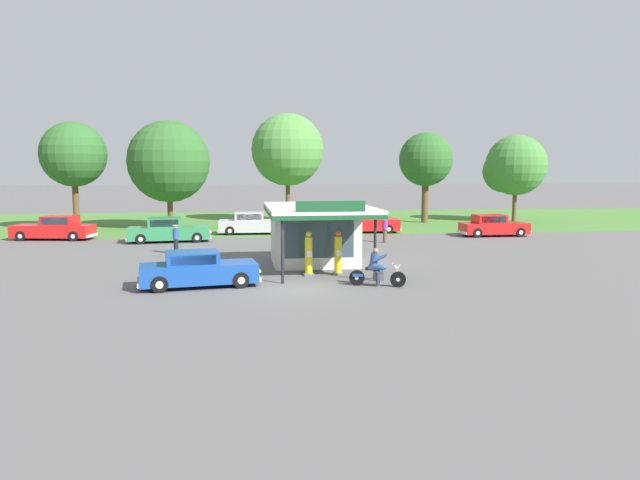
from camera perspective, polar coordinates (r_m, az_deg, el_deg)
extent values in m
plane|color=#5B5959|center=(23.92, -1.87, -4.61)|extent=(300.00, 300.00, 0.00)
cube|color=#477A33|center=(53.57, -5.29, 1.82)|extent=(120.00, 24.00, 0.01)
cube|color=silver|center=(29.58, -0.57, 0.44)|extent=(4.15, 3.73, 2.86)
cube|color=#384C56|center=(27.76, -0.08, 0.12)|extent=(3.32, 0.05, 1.83)
cube|color=silver|center=(27.85, -0.15, 3.15)|extent=(4.85, 7.45, 0.16)
cube|color=#195128|center=(27.86, -0.15, 2.78)|extent=(4.85, 7.45, 0.18)
cube|color=#195128|center=(24.19, 1.05, 3.28)|extent=(2.90, 0.08, 0.44)
cylinder|color=black|center=(25.11, 5.36, -0.77)|extent=(0.12, 0.12, 2.86)
cylinder|color=black|center=(24.51, -3.66, -0.94)|extent=(0.12, 0.12, 2.86)
cube|color=slate|center=(26.52, -1.10, -3.35)|extent=(0.44, 0.44, 0.10)
cylinder|color=yellow|center=(26.38, -1.11, -1.49)|extent=(0.34, 0.34, 1.64)
cube|color=white|center=(26.19, -1.06, -1.37)|extent=(0.22, 0.02, 0.28)
sphere|color=#EACC4C|center=(26.25, -1.11, 0.59)|extent=(0.26, 0.26, 0.26)
cube|color=slate|center=(26.71, 1.76, -3.27)|extent=(0.44, 0.44, 0.10)
cylinder|color=yellow|center=(26.57, 1.77, -1.42)|extent=(0.34, 0.34, 1.65)
cube|color=white|center=(26.38, 1.83, -1.30)|extent=(0.22, 0.02, 0.28)
sphere|color=orange|center=(26.44, 1.77, 0.65)|extent=(0.26, 0.26, 0.26)
cylinder|color=black|center=(24.10, 7.58, -3.80)|extent=(0.64, 0.31, 0.64)
cylinder|color=silver|center=(24.10, 7.58, -3.80)|extent=(0.19, 0.17, 0.16)
cylinder|color=black|center=(24.28, 3.60, -3.68)|extent=(0.64, 0.31, 0.64)
cylinder|color=silver|center=(24.28, 3.60, -3.68)|extent=(0.19, 0.17, 0.16)
ellipsoid|color=#1E4C8C|center=(24.08, 5.83, -2.67)|extent=(0.61, 0.42, 0.24)
cube|color=#59595E|center=(24.15, 5.70, -3.51)|extent=(0.50, 0.38, 0.36)
cube|color=black|center=(24.13, 5.00, -2.79)|extent=(0.54, 0.41, 0.10)
cylinder|color=silver|center=(24.05, 7.35, -3.14)|extent=(0.37, 0.19, 0.71)
cylinder|color=silver|center=(24.00, 7.08, -2.24)|extent=(0.27, 0.67, 0.04)
sphere|color=silver|center=(24.02, 7.31, -2.62)|extent=(0.16, 0.16, 0.16)
cube|color=#1E4C8C|center=(24.25, 3.71, -3.40)|extent=(0.48, 0.32, 0.12)
cylinder|color=silver|center=(24.36, 4.80, -3.75)|extent=(0.69, 0.32, 0.18)
cube|color=#2D3351|center=(24.11, 5.17, -2.65)|extent=(0.49, 0.46, 0.14)
cylinder|color=#2D3351|center=(24.32, 5.67, -3.54)|extent=(0.19, 0.26, 0.56)
cylinder|color=#2D3351|center=(24.00, 5.59, -3.67)|extent=(0.19, 0.26, 0.56)
cylinder|color=#2D4C8C|center=(24.06, 5.27, -1.92)|extent=(0.50, 0.44, 0.60)
sphere|color=#9E704C|center=(24.00, 5.42, -1.04)|extent=(0.22, 0.22, 0.22)
cylinder|color=#2D4C8C|center=(24.21, 5.89, -1.67)|extent=(0.54, 0.27, 0.31)
cylinder|color=#2D4C8C|center=(23.82, 5.79, -1.81)|extent=(0.54, 0.27, 0.31)
cube|color=#19479E|center=(24.48, -11.65, -3.13)|extent=(4.87, 2.43, 0.77)
cube|color=#19479E|center=(24.36, -12.28, -1.68)|extent=(2.28, 1.84, 0.50)
cube|color=#283847|center=(24.45, -9.90, -1.59)|extent=(0.24, 1.37, 0.40)
cube|color=#283847|center=(25.11, -12.41, -1.43)|extent=(1.75, 0.29, 0.38)
cube|color=#283847|center=(23.61, -12.14, -1.95)|extent=(1.75, 0.29, 0.38)
cube|color=silver|center=(24.82, -6.19, -3.51)|extent=(0.36, 1.67, 0.18)
cube|color=silver|center=(24.45, -17.16, -3.95)|extent=(0.36, 1.67, 0.18)
sphere|color=white|center=(25.32, -6.40, -2.61)|extent=(0.18, 0.18, 0.18)
sphere|color=white|center=(24.22, -5.94, -3.04)|extent=(0.18, 0.18, 0.18)
cylinder|color=black|center=(25.49, -8.24, -3.20)|extent=(0.68, 0.29, 0.66)
cylinder|color=silver|center=(25.49, -8.24, -3.20)|extent=(0.33, 0.26, 0.30)
cylinder|color=black|center=(23.90, -7.67, -3.87)|extent=(0.68, 0.29, 0.66)
cylinder|color=silver|center=(23.90, -7.67, -3.87)|extent=(0.33, 0.26, 0.30)
cylinder|color=black|center=(25.25, -15.38, -3.48)|extent=(0.68, 0.29, 0.66)
cylinder|color=silver|center=(25.25, -15.38, -3.48)|extent=(0.33, 0.26, 0.30)
cylinder|color=black|center=(23.64, -15.30, -4.18)|extent=(0.68, 0.29, 0.66)
cylinder|color=silver|center=(23.64, -15.30, -4.18)|extent=(0.33, 0.26, 0.30)
cube|color=red|center=(43.58, -24.45, 0.81)|extent=(5.47, 2.69, 0.82)
cube|color=red|center=(43.29, -23.89, 1.75)|extent=(2.35, 1.93, 0.61)
cube|color=#283847|center=(43.75, -25.11, 1.74)|extent=(0.29, 1.39, 0.49)
cube|color=#283847|center=(42.59, -24.35, 1.66)|extent=(1.77, 0.34, 0.46)
cube|color=#283847|center=(43.99, -23.45, 1.85)|extent=(1.77, 0.34, 0.46)
cube|color=silver|center=(44.85, -27.45, 0.43)|extent=(0.42, 1.71, 0.18)
cube|color=silver|center=(42.49, -21.24, 0.43)|extent=(0.42, 1.71, 0.18)
sphere|color=white|center=(44.33, -27.85, 0.78)|extent=(0.18, 0.18, 0.18)
sphere|color=white|center=(45.33, -27.13, 0.94)|extent=(0.18, 0.18, 0.18)
cylinder|color=black|center=(43.70, -27.01, 0.35)|extent=(0.68, 0.31, 0.66)
cylinder|color=silver|center=(43.70, -27.01, 0.35)|extent=(0.33, 0.27, 0.30)
cylinder|color=black|center=(45.16, -25.98, 0.59)|extent=(0.68, 0.31, 0.66)
cylinder|color=silver|center=(45.16, -25.98, 0.59)|extent=(0.33, 0.27, 0.30)
cylinder|color=black|center=(42.08, -22.77, 0.34)|extent=(0.68, 0.31, 0.66)
cylinder|color=silver|center=(42.08, -22.77, 0.34)|extent=(0.33, 0.27, 0.30)
cylinder|color=black|center=(43.60, -21.85, 0.59)|extent=(0.68, 0.31, 0.66)
cylinder|color=silver|center=(43.60, -21.85, 0.59)|extent=(0.33, 0.27, 0.30)
cube|color=#B7B7BC|center=(43.41, -6.38, 1.39)|extent=(5.19, 2.07, 0.84)
cube|color=#B7B7BC|center=(43.36, -6.86, 2.30)|extent=(2.14, 1.71, 0.56)
cube|color=#283847|center=(43.34, -5.52, 2.32)|extent=(0.10, 1.44, 0.45)
cube|color=#283847|center=(44.15, -6.84, 2.39)|extent=(1.76, 0.11, 0.43)
cube|color=#283847|center=(42.56, -6.89, 2.22)|extent=(1.76, 0.11, 0.43)
cube|color=silver|center=(43.48, -2.96, 1.03)|extent=(0.20, 1.75, 0.18)
cube|color=silver|center=(43.56, -9.78, 0.95)|extent=(0.20, 1.75, 0.18)
sphere|color=white|center=(44.03, -2.98, 1.55)|extent=(0.18, 0.18, 0.18)
sphere|color=white|center=(42.86, -2.91, 1.40)|extent=(0.18, 0.18, 0.18)
cylinder|color=black|center=(44.30, -4.10, 1.17)|extent=(0.67, 0.23, 0.66)
cylinder|color=silver|center=(44.30, -4.10, 1.17)|extent=(0.31, 0.23, 0.30)
cylinder|color=black|center=(42.59, -4.05, 0.94)|extent=(0.67, 0.23, 0.66)
cylinder|color=silver|center=(42.59, -4.05, 0.94)|extent=(0.31, 0.23, 0.30)
cylinder|color=black|center=(44.36, -8.60, 1.12)|extent=(0.67, 0.23, 0.66)
cylinder|color=silver|center=(44.36, -8.60, 1.12)|extent=(0.31, 0.23, 0.30)
cylinder|color=black|center=(42.65, -8.73, 0.88)|extent=(0.67, 0.23, 0.66)
cylinder|color=silver|center=(42.65, -8.73, 0.88)|extent=(0.31, 0.23, 0.30)
cube|color=red|center=(43.61, 16.51, 1.11)|extent=(4.66, 1.85, 0.76)
cube|color=red|center=(43.40, 16.09, 1.99)|extent=(2.12, 1.61, 0.59)
cube|color=#283847|center=(43.82, 17.33, 2.00)|extent=(0.05, 1.42, 0.47)
cube|color=#283847|center=(44.11, 15.68, 2.08)|extent=(1.79, 0.04, 0.45)
cube|color=#283847|center=(42.68, 16.52, 1.90)|extent=(1.79, 0.04, 0.45)
cube|color=silver|center=(44.65, 19.26, 0.80)|extent=(0.13, 1.73, 0.18)
cube|color=silver|center=(42.73, 13.61, 0.74)|extent=(0.13, 1.73, 0.18)
sphere|color=white|center=(45.14, 18.95, 1.26)|extent=(0.18, 0.18, 0.18)
sphere|color=white|center=(44.10, 19.63, 1.11)|extent=(0.18, 0.18, 0.18)
cylinder|color=black|center=(45.06, 17.89, 0.95)|extent=(0.66, 0.20, 0.66)
cylinder|color=silver|center=(45.06, 17.89, 0.95)|extent=(0.30, 0.22, 0.30)
cylinder|color=black|center=(43.54, 18.85, 0.71)|extent=(0.66, 0.20, 0.66)
cylinder|color=silver|center=(43.54, 18.85, 0.71)|extent=(0.30, 0.22, 0.30)
cylinder|color=black|center=(43.79, 14.16, 0.91)|extent=(0.66, 0.20, 0.66)
cylinder|color=silver|center=(43.79, 14.16, 0.91)|extent=(0.30, 0.22, 0.30)
cylinder|color=black|center=(42.23, 15.01, 0.67)|extent=(0.66, 0.20, 0.66)
cylinder|color=silver|center=(42.23, 15.01, 0.67)|extent=(0.30, 0.22, 0.30)
cube|color=#2D844C|center=(39.74, -14.41, 0.67)|extent=(5.31, 2.42, 0.81)
cube|color=#2D844C|center=(39.67, -14.85, 1.68)|extent=(2.23, 1.88, 0.61)
cube|color=#283847|center=(39.67, -13.38, 1.72)|extent=(0.19, 1.48, 0.49)
cube|color=#283847|center=(40.49, -14.83, 1.78)|extent=(1.76, 0.21, 0.47)
cube|color=#283847|center=(38.85, -14.86, 1.57)|extent=(1.76, 0.21, 0.47)
cube|color=silver|center=(39.82, -10.65, 0.37)|extent=(0.30, 1.82, 0.18)
cube|color=silver|center=(39.88, -18.14, 0.15)|extent=(0.30, 1.82, 0.18)
sphere|color=white|center=(40.39, -10.70, 0.93)|extent=(0.18, 0.18, 0.18)
sphere|color=white|center=(39.18, -10.60, 0.74)|extent=(0.18, 0.18, 0.18)
cylinder|color=black|center=(40.67, -11.93, 0.52)|extent=(0.68, 0.27, 0.66)
cylinder|color=silver|center=(40.67, -11.93, 0.52)|extent=(0.32, 0.25, 0.30)
cylinder|color=black|center=(38.90, -11.83, 0.23)|extent=(0.68, 0.27, 0.66)
cylinder|color=silver|center=(38.90, -11.83, 0.23)|extent=(0.32, 0.25, 0.30)
cylinder|color=black|center=(40.71, -16.85, 0.38)|extent=(0.68, 0.27, 0.66)
cylinder|color=silver|center=(40.71, -16.85, 0.38)|extent=(0.32, 0.25, 0.30)
cylinder|color=black|center=(38.94, -16.99, 0.08)|extent=(0.68, 0.27, 0.66)
cylinder|color=silver|center=(38.94, -16.99, 0.08)|extent=(0.32, 0.25, 0.30)
cube|color=red|center=(44.15, 4.14, 1.50)|extent=(5.53, 2.28, 0.83)
cube|color=red|center=(44.14, 4.71, 2.37)|extent=(2.29, 1.79, 0.50)
cube|color=#283847|center=(44.01, 3.34, 2.36)|extent=(0.16, 1.44, 0.40)
cube|color=#283847|center=(43.36, 4.85, 2.28)|extent=(1.83, 0.18, 0.38)
cube|color=#283847|center=(44.93, 4.57, 2.45)|extent=(1.83, 0.18, 0.38)
cube|color=silver|center=(43.91, 0.60, 1.10)|extent=(0.26, 1.75, 0.18)
cube|color=silver|center=(44.61, 7.62, 1.13)|extent=(0.26, 1.75, 0.18)
sphere|color=white|center=(43.29, 0.64, 1.47)|extent=(0.18, 0.18, 0.18)
sphere|color=white|center=(44.46, 0.54, 1.61)|extent=(0.18, 0.18, 0.18)
cylinder|color=black|center=(43.12, 1.86, 1.03)|extent=(0.67, 0.25, 0.66)
cylinder|color=silver|center=(43.12, 1.86, 1.03)|extent=(0.31, 0.24, 0.30)
cylinder|color=black|center=(44.83, 1.67, 1.26)|extent=(0.67, 0.25, 0.66)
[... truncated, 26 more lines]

